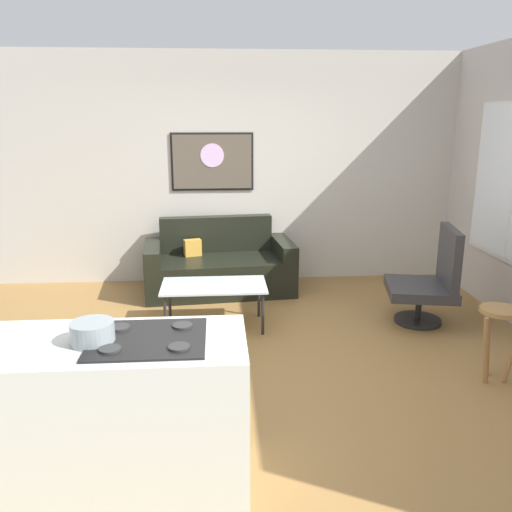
{
  "coord_description": "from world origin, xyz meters",
  "views": [
    {
      "loc": [
        -0.36,
        -4.17,
        2.05
      ],
      "look_at": [
        0.01,
        0.9,
        0.7
      ],
      "focal_mm": 37.2,
      "sensor_mm": 36.0,
      "label": 1
    }
  ],
  "objects": [
    {
      "name": "ground",
      "position": [
        0.0,
        0.0,
        -0.02
      ],
      "size": [
        6.4,
        6.4,
        0.04
      ],
      "primitive_type": "cube",
      "color": "olive"
    },
    {
      "name": "armchair",
      "position": [
        1.75,
        0.75,
        0.45
      ],
      "size": [
        0.76,
        0.78,
        0.99
      ],
      "color": "black",
      "rests_on": "ground"
    },
    {
      "name": "couch",
      "position": [
        -0.36,
        1.95,
        0.28
      ],
      "size": [
        1.81,
        1.01,
        0.85
      ],
      "color": "black",
      "rests_on": "ground"
    },
    {
      "name": "mixing_bowl",
      "position": [
        -1.02,
        -1.59,
        0.97
      ],
      "size": [
        0.23,
        0.23,
        0.11
      ],
      "color": "gray",
      "rests_on": "kitchen_counter"
    },
    {
      "name": "kitchen_counter",
      "position": [
        -1.03,
        -1.57,
        0.46
      ],
      "size": [
        1.6,
        0.65,
        0.94
      ],
      "color": "silver",
      "rests_on": "ground"
    },
    {
      "name": "back_wall",
      "position": [
        0.0,
        2.42,
        1.4
      ],
      "size": [
        6.4,
        0.05,
        2.8
      ],
      "primitive_type": "cube",
      "color": "beige",
      "rests_on": "ground"
    },
    {
      "name": "wall_painting",
      "position": [
        -0.42,
        2.38,
        1.5
      ],
      "size": [
        1.0,
        0.03,
        0.7
      ],
      "color": "black"
    },
    {
      "name": "bar_stool",
      "position": [
        1.8,
        -0.47,
        0.47
      ],
      "size": [
        0.36,
        0.35,
        0.61
      ],
      "color": "olive",
      "rests_on": "ground"
    },
    {
      "name": "coffee_table",
      "position": [
        -0.41,
        0.81,
        0.4
      ],
      "size": [
        1.03,
        0.57,
        0.44
      ],
      "color": "silver",
      "rests_on": "ground"
    }
  ]
}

